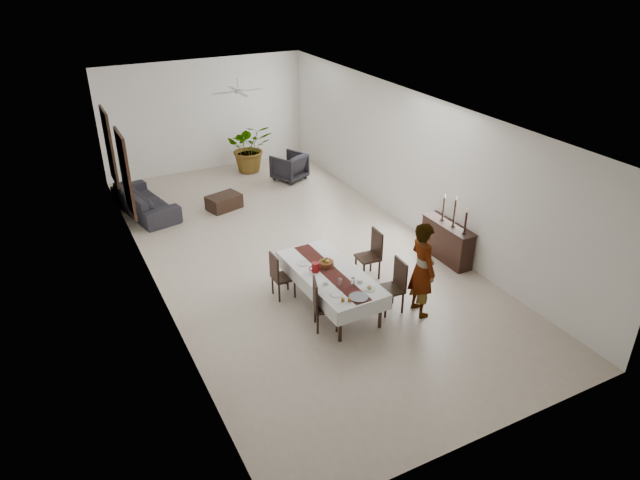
# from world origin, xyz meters

# --- Properties ---
(floor) EXTENTS (6.00, 12.00, 0.00)m
(floor) POSITION_xyz_m (0.00, 0.00, 0.00)
(floor) COLOR beige
(floor) RESTS_ON ground
(ceiling) EXTENTS (6.00, 12.00, 0.02)m
(ceiling) POSITION_xyz_m (0.00, 0.00, 3.20)
(ceiling) COLOR white
(ceiling) RESTS_ON wall_back
(wall_back) EXTENTS (6.00, 0.02, 3.20)m
(wall_back) POSITION_xyz_m (0.00, 6.00, 1.60)
(wall_back) COLOR white
(wall_back) RESTS_ON floor
(wall_front) EXTENTS (6.00, 0.02, 3.20)m
(wall_front) POSITION_xyz_m (0.00, -6.00, 1.60)
(wall_front) COLOR white
(wall_front) RESTS_ON floor
(wall_left) EXTENTS (0.02, 12.00, 3.20)m
(wall_left) POSITION_xyz_m (-3.00, 0.00, 1.60)
(wall_left) COLOR white
(wall_left) RESTS_ON floor
(wall_right) EXTENTS (0.02, 12.00, 3.20)m
(wall_right) POSITION_xyz_m (3.00, 0.00, 1.60)
(wall_right) COLOR white
(wall_right) RESTS_ON floor
(dining_table_top) EXTENTS (0.99, 2.25, 0.05)m
(dining_table_top) POSITION_xyz_m (-0.25, -2.16, 0.67)
(dining_table_top) COLOR black
(dining_table_top) RESTS_ON table_leg_fl
(table_leg_fl) EXTENTS (0.07, 0.07, 0.65)m
(table_leg_fl) POSITION_xyz_m (-0.63, -3.23, 0.32)
(table_leg_fl) COLOR black
(table_leg_fl) RESTS_ON floor
(table_leg_fr) EXTENTS (0.07, 0.07, 0.65)m
(table_leg_fr) POSITION_xyz_m (0.18, -3.21, 0.32)
(table_leg_fr) COLOR black
(table_leg_fr) RESTS_ON floor
(table_leg_bl) EXTENTS (0.07, 0.07, 0.65)m
(table_leg_bl) POSITION_xyz_m (-0.69, -1.12, 0.32)
(table_leg_bl) COLOR black
(table_leg_bl) RESTS_ON floor
(table_leg_br) EXTENTS (0.07, 0.07, 0.65)m
(table_leg_br) POSITION_xyz_m (0.12, -1.10, 0.32)
(table_leg_br) COLOR black
(table_leg_br) RESTS_ON floor
(tablecloth_top) EXTENTS (1.16, 2.42, 0.01)m
(tablecloth_top) POSITION_xyz_m (-0.25, -2.16, 0.70)
(tablecloth_top) COLOR white
(tablecloth_top) RESTS_ON dining_table_top
(tablecloth_drape_left) EXTENTS (0.08, 2.39, 0.28)m
(tablecloth_drape_left) POSITION_xyz_m (-0.80, -2.18, 0.56)
(tablecloth_drape_left) COLOR silver
(tablecloth_drape_left) RESTS_ON dining_table_top
(tablecloth_drape_right) EXTENTS (0.08, 2.39, 0.28)m
(tablecloth_drape_right) POSITION_xyz_m (0.29, -2.15, 0.56)
(tablecloth_drape_right) COLOR white
(tablecloth_drape_right) RESTS_ON dining_table_top
(tablecloth_drape_near) EXTENTS (1.09, 0.04, 0.28)m
(tablecloth_drape_near) POSITION_xyz_m (-0.22, -3.35, 0.56)
(tablecloth_drape_near) COLOR silver
(tablecloth_drape_near) RESTS_ON dining_table_top
(tablecloth_drape_far) EXTENTS (1.09, 0.04, 0.28)m
(tablecloth_drape_far) POSITION_xyz_m (-0.29, -0.97, 0.56)
(tablecloth_drape_far) COLOR silver
(tablecloth_drape_far) RESTS_ON dining_table_top
(table_runner) EXTENTS (0.39, 2.32, 0.00)m
(table_runner) POSITION_xyz_m (-0.25, -2.16, 0.71)
(table_runner) COLOR #501D16
(table_runner) RESTS_ON tablecloth_top
(red_pitcher) EXTENTS (0.14, 0.14, 0.19)m
(red_pitcher) POSITION_xyz_m (-0.49, -2.03, 0.80)
(red_pitcher) COLOR maroon
(red_pitcher) RESTS_ON tablecloth_top
(pitcher_handle) EXTENTS (0.11, 0.02, 0.11)m
(pitcher_handle) POSITION_xyz_m (-0.57, -2.03, 0.80)
(pitcher_handle) COLOR maroon
(pitcher_handle) RESTS_ON red_pitcher
(wine_glass_near) EXTENTS (0.06, 0.06, 0.16)m
(wine_glass_near) POSITION_xyz_m (-0.13, -2.76, 0.78)
(wine_glass_near) COLOR white
(wine_glass_near) RESTS_ON tablecloth_top
(wine_glass_mid) EXTENTS (0.06, 0.06, 0.16)m
(wine_glass_mid) POSITION_xyz_m (-0.33, -2.67, 0.78)
(wine_glass_mid) COLOR white
(wine_glass_mid) RESTS_ON tablecloth_top
(teacup_right) EXTENTS (0.08, 0.08, 0.06)m
(teacup_right) POSITION_xyz_m (0.04, -2.71, 0.73)
(teacup_right) COLOR white
(teacup_right) RESTS_ON saucer_right
(saucer_right) EXTENTS (0.14, 0.14, 0.01)m
(saucer_right) POSITION_xyz_m (0.04, -2.71, 0.71)
(saucer_right) COLOR silver
(saucer_right) RESTS_ON tablecloth_top
(teacup_left) EXTENTS (0.08, 0.08, 0.06)m
(teacup_left) POSITION_xyz_m (-0.52, -2.50, 0.73)
(teacup_left) COLOR white
(teacup_left) RESTS_ON saucer_left
(saucer_left) EXTENTS (0.14, 0.14, 0.01)m
(saucer_left) POSITION_xyz_m (-0.52, -2.50, 0.71)
(saucer_left) COLOR white
(saucer_left) RESTS_ON tablecloth_top
(plate_near_right) EXTENTS (0.22, 0.22, 0.01)m
(plate_near_right) POSITION_xyz_m (0.07, -2.99, 0.71)
(plate_near_right) COLOR silver
(plate_near_right) RESTS_ON tablecloth_top
(bread_near_right) EXTENTS (0.08, 0.08, 0.08)m
(bread_near_right) POSITION_xyz_m (0.07, -2.99, 0.74)
(bread_near_right) COLOR #D5B568
(bread_near_right) RESTS_ON plate_near_right
(plate_near_left) EXTENTS (0.22, 0.22, 0.01)m
(plate_near_left) POSITION_xyz_m (-0.51, -2.87, 0.71)
(plate_near_left) COLOR silver
(plate_near_left) RESTS_ON tablecloth_top
(plate_far_left) EXTENTS (0.22, 0.22, 0.01)m
(plate_far_left) POSITION_xyz_m (-0.56, -1.66, 0.71)
(plate_far_left) COLOR silver
(plate_far_left) RESTS_ON tablecloth_top
(serving_tray) EXTENTS (0.33, 0.33, 0.02)m
(serving_tray) POSITION_xyz_m (-0.23, -3.13, 0.71)
(serving_tray) COLOR #414146
(serving_tray) RESTS_ON tablecloth_top
(jam_jar_a) EXTENTS (0.06, 0.06, 0.07)m
(jam_jar_a) POSITION_xyz_m (-0.43, -3.17, 0.74)
(jam_jar_a) COLOR brown
(jam_jar_a) RESTS_ON tablecloth_top
(jam_jar_b) EXTENTS (0.06, 0.06, 0.07)m
(jam_jar_b) POSITION_xyz_m (-0.52, -3.12, 0.74)
(jam_jar_b) COLOR brown
(jam_jar_b) RESTS_ON tablecloth_top
(fruit_basket) EXTENTS (0.28, 0.28, 0.09)m
(fruit_basket) POSITION_xyz_m (-0.21, -1.93, 0.75)
(fruit_basket) COLOR brown
(fruit_basket) RESTS_ON tablecloth_top
(fruit_red) EXTENTS (0.08, 0.08, 0.08)m
(fruit_red) POSITION_xyz_m (-0.19, -1.91, 0.82)
(fruit_red) COLOR maroon
(fruit_red) RESTS_ON fruit_basket
(fruit_green) EXTENTS (0.07, 0.07, 0.07)m
(fruit_green) POSITION_xyz_m (-0.25, -1.90, 0.82)
(fruit_green) COLOR #4A7E25
(fruit_green) RESTS_ON fruit_basket
(fruit_yellow) EXTENTS (0.08, 0.08, 0.08)m
(fruit_yellow) POSITION_xyz_m (-0.21, -1.98, 0.82)
(fruit_yellow) COLOR gold
(fruit_yellow) RESTS_ON fruit_basket
(chair_right_near_seat) EXTENTS (0.46, 0.46, 0.05)m
(chair_right_near_seat) POSITION_xyz_m (0.63, -2.83, 0.45)
(chair_right_near_seat) COLOR black
(chair_right_near_seat) RESTS_ON chair_right_near_leg_fl
(chair_right_near_leg_fl) EXTENTS (0.05, 0.05, 0.42)m
(chair_right_near_leg_fl) POSITION_xyz_m (0.79, -3.02, 0.21)
(chair_right_near_leg_fl) COLOR black
(chair_right_near_leg_fl) RESTS_ON floor
(chair_right_near_leg_fr) EXTENTS (0.05, 0.05, 0.42)m
(chair_right_near_leg_fr) POSITION_xyz_m (0.81, -2.67, 0.21)
(chair_right_near_leg_fr) COLOR black
(chair_right_near_leg_fr) RESTS_ON floor
(chair_right_near_leg_bl) EXTENTS (0.05, 0.05, 0.42)m
(chair_right_near_leg_bl) POSITION_xyz_m (0.44, -3.00, 0.21)
(chair_right_near_leg_bl) COLOR black
(chair_right_near_leg_bl) RESTS_ON floor
(chair_right_near_leg_br) EXTENTS (0.05, 0.05, 0.42)m
(chair_right_near_leg_br) POSITION_xyz_m (0.46, -2.65, 0.21)
(chair_right_near_leg_br) COLOR black
(chair_right_near_leg_br) RESTS_ON floor
(chair_right_near_back) EXTENTS (0.07, 0.43, 0.55)m
(chair_right_near_back) POSITION_xyz_m (0.82, -2.85, 0.74)
(chair_right_near_back) COLOR black
(chair_right_near_back) RESTS_ON chair_right_near_seat
(chair_right_far_seat) EXTENTS (0.45, 0.45, 0.05)m
(chair_right_far_seat) POSITION_xyz_m (0.89, -1.63, 0.45)
(chair_right_far_seat) COLOR black
(chair_right_far_seat) RESTS_ON chair_right_far_leg_fl
(chair_right_far_leg_fl) EXTENTS (0.04, 0.04, 0.42)m
(chair_right_far_leg_fl) POSITION_xyz_m (1.05, -1.81, 0.21)
(chair_right_far_leg_fl) COLOR black
(chair_right_far_leg_fl) RESTS_ON floor
(chair_right_far_leg_fr) EXTENTS (0.04, 0.04, 0.42)m
(chair_right_far_leg_fr) POSITION_xyz_m (1.07, -1.46, 0.21)
(chair_right_far_leg_fr) COLOR black
(chair_right_far_leg_fr) RESTS_ON floor
(chair_right_far_leg_bl) EXTENTS (0.04, 0.04, 0.42)m
(chair_right_far_leg_bl) POSITION_xyz_m (0.71, -1.79, 0.21)
(chair_right_far_leg_bl) COLOR black
(chair_right_far_leg_bl) RESTS_ON floor
(chair_right_far_leg_br) EXTENTS (0.04, 0.04, 0.42)m
(chair_right_far_leg_br) POSITION_xyz_m (0.73, -1.44, 0.21)
(chair_right_far_leg_br) COLOR black
(chair_right_far_leg_br) RESTS_ON floor
(chair_right_far_back) EXTENTS (0.06, 0.43, 0.54)m
(chair_right_far_back) POSITION_xyz_m (1.08, -1.64, 0.74)
(chair_right_far_back) COLOR black
(chair_right_far_back) RESTS_ON chair_right_far_seat
(chair_left_near_seat) EXTENTS (0.52, 0.52, 0.05)m
(chair_left_near_seat) POSITION_xyz_m (-0.66, -2.76, 0.43)
(chair_left_near_seat) COLOR black
(chair_left_near_seat) RESTS_ON chair_left_near_leg_fl
(chair_left_near_leg_fl) EXTENTS (0.05, 0.05, 0.40)m
(chair_left_near_leg_fl) POSITION_xyz_m (-0.76, -2.55, 0.20)
(chair_left_near_leg_fl) COLOR black
(chair_left_near_leg_fl) RESTS_ON floor
(chair_left_near_leg_fr) EXTENTS (0.05, 0.05, 0.40)m
(chair_left_near_leg_fr) POSITION_xyz_m (-0.87, -2.87, 0.20)
(chair_left_near_leg_fr) COLOR black
(chair_left_near_leg_fr) RESTS_ON floor
(chair_left_near_leg_bl) EXTENTS (0.05, 0.05, 0.40)m
(chair_left_near_leg_bl) POSITION_xyz_m (-0.45, -2.66, 0.20)
(chair_left_near_leg_bl) COLOR black
(chair_left_near_leg_bl) RESTS_ON floor
(chair_left_near_leg_br) EXTENTS (0.05, 0.05, 0.40)m
(chair_left_near_leg_br) POSITION_xyz_m (-0.55, -2.97, 0.20)
(chair_left_near_leg_br) COLOR black
(chair_left_near_leg_br) RESTS_ON floor
(chair_left_near_back) EXTENTS (0.17, 0.40, 0.52)m
(chair_left_near_back) POSITION_xyz_m (-0.83, -2.70, 0.70)
(chair_left_near_back) COLOR black
(chair_left_near_back) RESTS_ON chair_left_near_seat
(chair_left_far_seat) EXTENTS (0.39, 0.39, 0.04)m
(chair_left_far_seat) POSITION_xyz_m (-0.90, -1.49, 0.41)
(chair_left_far_seat) COLOR black
(chair_left_far_seat) RESTS_ON chair_left_far_leg_fl
(chair_left_far_leg_fl) EXTENTS (0.04, 0.04, 0.39)m
(chair_left_far_leg_fl) POSITION_xyz_m (-1.06, -1.33, 0.19)
(chair_left_far_leg_fl) COLOR black
(chair_left_far_leg_fl) RESTS_ON floor
(chair_left_far_leg_fr) EXTENTS (0.04, 0.04, 0.39)m
(chair_left_far_leg_fr) POSITION_xyz_m (-1.06, -1.65, 0.19)
(chair_left_far_leg_fr) COLOR black
(chair_left_far_leg_fr) RESTS_ON floor
(chair_left_far_leg_bl) EXTENTS (0.04, 0.04, 0.39)m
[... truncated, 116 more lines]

